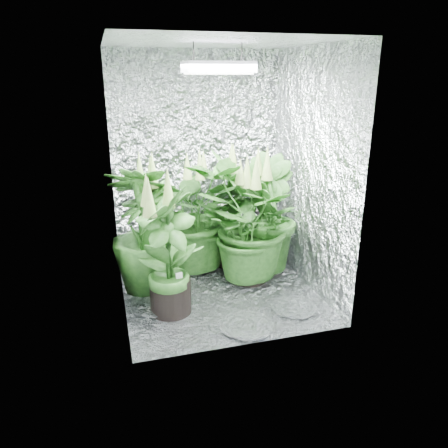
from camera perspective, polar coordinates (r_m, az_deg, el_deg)
name	(u,v)px	position (r m, az deg, el deg)	size (l,w,h in m)	color
ground	(219,292)	(3.82, -0.66, -8.82)	(1.60, 1.60, 0.00)	silver
walls	(219,179)	(3.46, -0.72, 5.95)	(1.62, 1.62, 2.00)	silver
ceiling	(218,42)	(3.38, -0.80, 22.70)	(1.60, 1.60, 0.01)	silver
grow_lamp	(218,68)	(3.37, -0.78, 19.75)	(0.50, 0.30, 0.22)	gray
plant_a	(195,215)	(4.05, -3.76, 1.24)	(1.10, 1.10, 1.15)	black
plant_b	(230,211)	(4.14, 0.84, 1.75)	(0.80, 0.80, 1.19)	black
plant_c	(266,216)	(4.05, 5.54, 1.03)	(0.76, 0.76, 1.17)	black
plant_d	(147,231)	(3.67, -9.99, -0.86)	(0.78, 0.78, 1.19)	black
plant_e	(250,225)	(3.82, 3.40, -0.08)	(1.22, 1.22, 1.13)	black
plant_f	(169,252)	(3.33, -7.25, -3.65)	(0.76, 0.76, 1.13)	black
circulation_fan	(262,245)	(4.38, 4.99, -2.78)	(0.21, 0.31, 0.38)	black
plant_label	(179,278)	(3.39, -5.86, -7.02)	(0.05, 0.01, 0.08)	white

